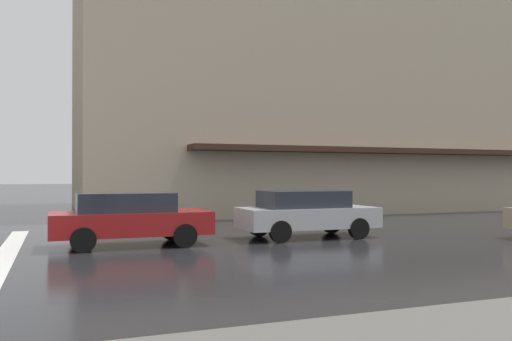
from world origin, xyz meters
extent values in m
cube|color=silver|center=(4.00, -2.35, 0.00)|extent=(13.00, 0.50, 0.01)
cube|color=tan|center=(19.95, -17.98, 9.35)|extent=(14.91, 27.16, 18.70)
cube|color=#382319|center=(11.90, -17.98, 3.00)|extent=(1.20, 19.01, 0.24)
cube|color=#B7B7BC|center=(5.50, -10.49, 0.61)|extent=(1.75, 4.10, 0.60)
cube|color=#232833|center=(5.50, -10.34, 1.16)|extent=(1.54, 2.46, 0.50)
cylinder|color=black|center=(6.33, -11.74, 0.31)|extent=(0.20, 0.62, 0.62)
cylinder|color=black|center=(4.67, -11.74, 0.31)|extent=(0.20, 0.62, 0.62)
cylinder|color=black|center=(6.33, -9.24, 0.31)|extent=(0.20, 0.62, 0.62)
cylinder|color=black|center=(4.67, -9.24, 0.31)|extent=(0.20, 0.62, 0.62)
cube|color=maroon|center=(5.50, -5.31, 0.61)|extent=(1.75, 4.10, 0.60)
cube|color=#232833|center=(5.50, -5.16, 1.16)|extent=(1.54, 2.46, 0.50)
cylinder|color=black|center=(6.33, -6.56, 0.31)|extent=(0.20, 0.62, 0.62)
cylinder|color=black|center=(4.67, -6.56, 0.31)|extent=(0.20, 0.62, 0.62)
cylinder|color=black|center=(6.33, -4.06, 0.31)|extent=(0.20, 0.62, 0.62)
cylinder|color=black|center=(4.67, -4.06, 0.31)|extent=(0.20, 0.62, 0.62)
camera|label=1|loc=(-8.70, -3.45, 1.88)|focal=37.00mm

